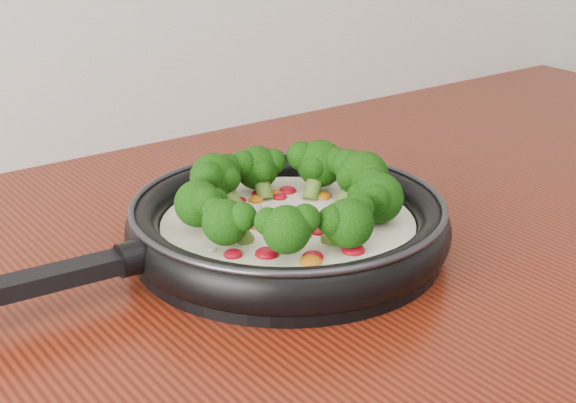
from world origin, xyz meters
TOP-DOWN VIEW (x-y plane):
  - skillet at (-0.01, 1.13)m, footprint 0.47×0.31m

SIDE VIEW (x-z plane):
  - skillet at x=-0.01m, z-range 0.89..0.97m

